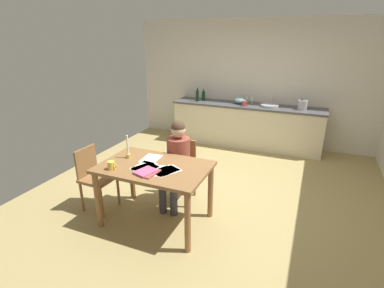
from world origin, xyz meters
The scene contains 27 objects.
ground_plane centered at (0.00, 0.00, -0.02)m, with size 5.20×5.20×0.04m, color tan.
wall_back centered at (0.00, 2.60, 1.30)m, with size 5.20×0.12×2.60m, color silver.
kitchen_counter centered at (0.00, 2.24, 0.45)m, with size 3.14×0.64×0.90m.
dining_table centered at (-0.39, -0.97, 0.67)m, with size 1.32×0.86×0.78m.
chair_at_table centered at (-0.35, -0.30, 0.48)m, with size 0.42×0.42×0.87m.
person_seated centered at (-0.34, -0.45, 0.68)m, with size 0.33×0.60×1.19m.
chair_side_empty centered at (-1.31, -1.00, 0.48)m, with size 0.41×0.41×0.86m.
coffee_mug centered at (-0.80, -1.25, 0.83)m, with size 0.12×0.08×0.10m.
candlestick centered at (-0.82, -0.89, 0.87)m, with size 0.06×0.06×0.30m.
book_magazine centered at (-0.34, -1.19, 0.79)m, with size 0.16×0.25×0.02m, color #9F4A47.
book_cookery centered at (-0.38, -1.18, 0.79)m, with size 0.18×0.23×0.03m, color #BC5481.
paper_letter centered at (-0.49, -1.04, 0.78)m, with size 0.21×0.30×0.00m, color white.
paper_bill centered at (-0.47, -1.07, 0.78)m, with size 0.21×0.30×0.00m, color white.
paper_envelope centered at (-0.19, -1.04, 0.78)m, with size 0.21×0.30×0.00m, color white.
paper_receipt centered at (-0.54, -0.80, 0.78)m, with size 0.21×0.30×0.00m, color white.
paper_notice centered at (-0.28, -1.08, 0.78)m, with size 0.21×0.30×0.00m, color white.
paper_flyer centered at (-0.20, -1.05, 0.78)m, with size 0.21×0.30×0.00m, color white.
sink_unit centered at (0.46, 2.24, 0.92)m, with size 0.36×0.36×0.24m.
bottle_oil centered at (-1.08, 2.15, 1.03)m, with size 0.07×0.07×0.29m.
bottle_vinegar centered at (-0.99, 2.27, 1.01)m, with size 0.07×0.07×0.25m.
mixing_bowl centered at (-0.15, 2.28, 0.96)m, with size 0.27×0.27×0.12m, color #668C99.
stovetop_kettle centered at (1.08, 2.24, 1.00)m, with size 0.18×0.18×0.22m.
wine_glass_near_sink centered at (0.06, 2.39, 1.01)m, with size 0.07×0.07×0.15m.
wine_glass_by_kettle centered at (-0.05, 2.39, 1.01)m, with size 0.07×0.07×0.15m.
wine_glass_back_left centered at (-0.15, 2.39, 1.01)m, with size 0.07×0.07×0.15m.
wine_glass_back_right centered at (-0.26, 2.39, 1.01)m, with size 0.07×0.07×0.15m.
teacup_on_counter centered at (-0.03, 2.09, 0.95)m, with size 0.13×0.08×0.11m.
Camera 1 is at (1.28, -3.76, 2.25)m, focal length 27.43 mm.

